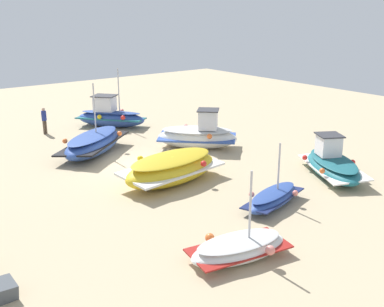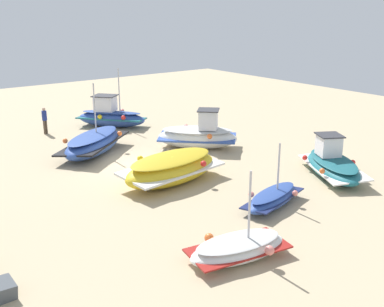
{
  "view_description": "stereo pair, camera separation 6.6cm",
  "coord_description": "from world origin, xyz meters",
  "px_view_note": "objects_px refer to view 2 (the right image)",
  "views": [
    {
      "loc": [
        -20.89,
        12.02,
        8.06
      ],
      "look_at": [
        -2.74,
        -2.0,
        0.9
      ],
      "focal_mm": 44.04,
      "sensor_mm": 36.0,
      "label": 1
    },
    {
      "loc": [
        -20.93,
        11.97,
        8.06
      ],
      "look_at": [
        -2.74,
        -2.0,
        0.9
      ],
      "focal_mm": 44.04,
      "sensor_mm": 36.0,
      "label": 2
    }
  ],
  "objects_px": {
    "fishing_boat_2": "(273,198)",
    "fishing_boat_5": "(111,116)",
    "fishing_boat_1": "(238,248)",
    "person_walking": "(45,119)",
    "fishing_boat_0": "(93,143)",
    "fishing_boat_4": "(332,164)",
    "fishing_boat_6": "(172,168)",
    "fishing_boat_3": "(198,135)"
  },
  "relations": [
    {
      "from": "fishing_boat_2",
      "to": "fishing_boat_5",
      "type": "height_order",
      "value": "fishing_boat_5"
    },
    {
      "from": "fishing_boat_1",
      "to": "fishing_boat_2",
      "type": "height_order",
      "value": "fishing_boat_1"
    },
    {
      "from": "fishing_boat_5",
      "to": "person_walking",
      "type": "height_order",
      "value": "fishing_boat_5"
    },
    {
      "from": "fishing_boat_0",
      "to": "person_walking",
      "type": "xyz_separation_m",
      "value": [
        6.02,
        0.53,
        0.39
      ]
    },
    {
      "from": "fishing_boat_4",
      "to": "fishing_boat_6",
      "type": "xyz_separation_m",
      "value": [
        4.06,
        6.88,
        0.13
      ]
    },
    {
      "from": "fishing_boat_0",
      "to": "fishing_boat_3",
      "type": "distance_m",
      "value": 6.13
    },
    {
      "from": "fishing_boat_2",
      "to": "fishing_boat_4",
      "type": "distance_m",
      "value": 5.18
    },
    {
      "from": "fishing_boat_5",
      "to": "fishing_boat_1",
      "type": "bearing_deg",
      "value": 125.11
    },
    {
      "from": "fishing_boat_2",
      "to": "fishing_boat_3",
      "type": "bearing_deg",
      "value": -123.19
    },
    {
      "from": "fishing_boat_0",
      "to": "fishing_boat_2",
      "type": "bearing_deg",
      "value": 64.56
    },
    {
      "from": "fishing_boat_1",
      "to": "fishing_boat_5",
      "type": "relative_size",
      "value": 0.77
    },
    {
      "from": "fishing_boat_0",
      "to": "person_walking",
      "type": "distance_m",
      "value": 6.05
    },
    {
      "from": "fishing_boat_0",
      "to": "fishing_boat_5",
      "type": "bearing_deg",
      "value": -165.46
    },
    {
      "from": "fishing_boat_1",
      "to": "fishing_boat_6",
      "type": "relative_size",
      "value": 0.69
    },
    {
      "from": "person_walking",
      "to": "fishing_boat_2",
      "type": "bearing_deg",
      "value": -11.73
    },
    {
      "from": "fishing_boat_5",
      "to": "fishing_boat_6",
      "type": "distance_m",
      "value": 12.02
    },
    {
      "from": "fishing_boat_1",
      "to": "fishing_boat_5",
      "type": "distance_m",
      "value": 19.57
    },
    {
      "from": "fishing_boat_3",
      "to": "fishing_boat_4",
      "type": "height_order",
      "value": "fishing_boat_3"
    },
    {
      "from": "fishing_boat_2",
      "to": "person_walking",
      "type": "height_order",
      "value": "fishing_boat_2"
    },
    {
      "from": "fishing_boat_6",
      "to": "fishing_boat_5",
      "type": "bearing_deg",
      "value": -111.14
    },
    {
      "from": "fishing_boat_1",
      "to": "fishing_boat_4",
      "type": "relative_size",
      "value": 0.75
    },
    {
      "from": "fishing_boat_2",
      "to": "person_walking",
      "type": "distance_m",
      "value": 17.73
    },
    {
      "from": "fishing_boat_3",
      "to": "person_walking",
      "type": "bearing_deg",
      "value": 169.18
    },
    {
      "from": "fishing_boat_4",
      "to": "person_walking",
      "type": "relative_size",
      "value": 2.87
    },
    {
      "from": "fishing_boat_5",
      "to": "fishing_boat_6",
      "type": "bearing_deg",
      "value": 126.55
    },
    {
      "from": "fishing_boat_1",
      "to": "fishing_boat_6",
      "type": "xyz_separation_m",
      "value": [
        7.18,
        -2.35,
        0.34
      ]
    },
    {
      "from": "fishing_boat_3",
      "to": "fishing_boat_5",
      "type": "distance_m",
      "value": 7.98
    },
    {
      "from": "fishing_boat_2",
      "to": "fishing_boat_6",
      "type": "distance_m",
      "value": 5.21
    },
    {
      "from": "fishing_boat_2",
      "to": "fishing_boat_6",
      "type": "relative_size",
      "value": 0.68
    },
    {
      "from": "fishing_boat_3",
      "to": "fishing_boat_6",
      "type": "relative_size",
      "value": 0.87
    },
    {
      "from": "fishing_boat_2",
      "to": "fishing_boat_4",
      "type": "xyz_separation_m",
      "value": [
        0.82,
        -5.11,
        0.22
      ]
    },
    {
      "from": "fishing_boat_0",
      "to": "fishing_boat_5",
      "type": "xyz_separation_m",
      "value": [
        5.11,
        -3.85,
        0.11
      ]
    },
    {
      "from": "fishing_boat_0",
      "to": "fishing_boat_5",
      "type": "distance_m",
      "value": 6.4
    },
    {
      "from": "fishing_boat_0",
      "to": "fishing_boat_1",
      "type": "bearing_deg",
      "value": 45.35
    },
    {
      "from": "fishing_boat_1",
      "to": "fishing_boat_6",
      "type": "bearing_deg",
      "value": -98.71
    },
    {
      "from": "fishing_boat_6",
      "to": "fishing_boat_2",
      "type": "bearing_deg",
      "value": 103.24
    },
    {
      "from": "fishing_boat_3",
      "to": "fishing_boat_5",
      "type": "height_order",
      "value": "fishing_boat_5"
    },
    {
      "from": "fishing_boat_5",
      "to": "fishing_boat_6",
      "type": "height_order",
      "value": "fishing_boat_5"
    },
    {
      "from": "fishing_boat_2",
      "to": "fishing_boat_4",
      "type": "height_order",
      "value": "fishing_boat_2"
    },
    {
      "from": "fishing_boat_4",
      "to": "fishing_boat_5",
      "type": "xyz_separation_m",
      "value": [
        15.7,
        3.9,
        0.16
      ]
    },
    {
      "from": "fishing_boat_0",
      "to": "fishing_boat_4",
      "type": "bearing_deg",
      "value": 87.71
    },
    {
      "from": "fishing_boat_1",
      "to": "fishing_boat_2",
      "type": "bearing_deg",
      "value": -141.47
    }
  ]
}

